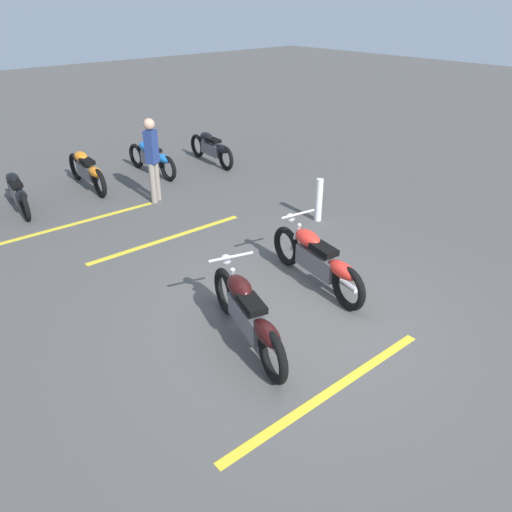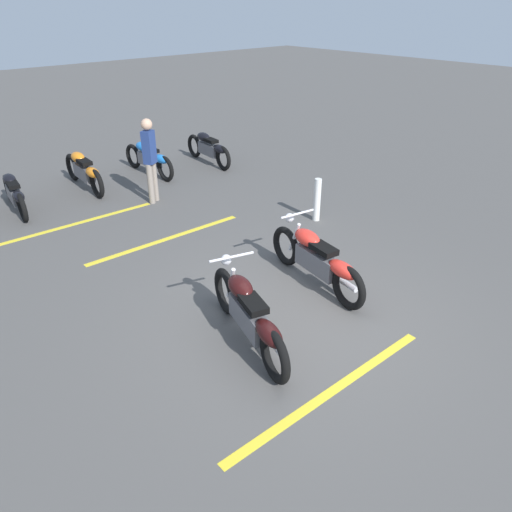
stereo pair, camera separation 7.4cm
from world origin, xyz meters
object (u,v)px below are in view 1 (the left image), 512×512
(bollard_post, at_px, (319,200))
(motorcycle_dark_foreground, at_px, (248,315))
(motorcycle_bright_foreground, at_px, (318,260))
(motorcycle_row_center, at_px, (87,170))
(motorcycle_row_right, at_px, (17,192))
(motorcycle_row_far_left, at_px, (212,148))
(bystander_near_row, at_px, (152,156))
(motorcycle_row_left, at_px, (152,158))

(bollard_post, bearing_deg, motorcycle_dark_foreground, 119.94)
(motorcycle_bright_foreground, bearing_deg, motorcycle_row_center, 16.57)
(motorcycle_row_center, distance_m, motorcycle_row_right, 1.70)
(motorcycle_row_far_left, distance_m, motorcycle_row_center, 3.35)
(motorcycle_dark_foreground, bearing_deg, bystander_near_row, -1.34)
(motorcycle_bright_foreground, bearing_deg, motorcycle_dark_foreground, 112.60)
(motorcycle_bright_foreground, relative_size, motorcycle_row_right, 1.12)
(motorcycle_row_far_left, bearing_deg, bollard_post, 176.84)
(motorcycle_bright_foreground, distance_m, motorcycle_row_left, 6.46)
(motorcycle_row_far_left, height_order, motorcycle_row_center, motorcycle_row_center)
(motorcycle_row_far_left, distance_m, motorcycle_row_left, 1.68)
(motorcycle_row_far_left, relative_size, motorcycle_row_center, 0.96)
(bystander_near_row, bearing_deg, motorcycle_row_left, 121.78)
(bystander_near_row, bearing_deg, motorcycle_row_far_left, 88.73)
(motorcycle_row_left, distance_m, motorcycle_row_right, 3.35)
(motorcycle_row_far_left, xyz_separation_m, motorcycle_row_left, (0.28, 1.66, -0.00))
(motorcycle_dark_foreground, distance_m, bollard_post, 4.20)
(motorcycle_bright_foreground, bearing_deg, motorcycle_row_left, 1.79)
(motorcycle_row_right, relative_size, bystander_near_row, 1.09)
(motorcycle_dark_foreground, height_order, bystander_near_row, bystander_near_row)
(motorcycle_bright_foreground, height_order, motorcycle_dark_foreground, same)
(motorcycle_bright_foreground, xyz_separation_m, bollard_post, (1.70, -1.90, -0.03))
(motorcycle_row_far_left, xyz_separation_m, motorcycle_row_center, (0.38, 3.33, 0.02))
(bystander_near_row, distance_m, bollard_post, 3.66)
(motorcycle_row_left, relative_size, bollard_post, 2.39)
(bystander_near_row, xyz_separation_m, bollard_post, (-3.07, -1.90, -0.58))
(motorcycle_bright_foreground, xyz_separation_m, motorcycle_row_left, (6.40, -0.90, -0.03))
(motorcycle_row_far_left, relative_size, motorcycle_row_right, 1.06)
(motorcycle_row_right, bearing_deg, motorcycle_row_far_left, -83.43)
(motorcycle_dark_foreground, bearing_deg, motorcycle_bright_foreground, -59.99)
(motorcycle_row_center, height_order, bollard_post, bollard_post)
(bollard_post, bearing_deg, motorcycle_row_left, 11.96)
(motorcycle_bright_foreground, bearing_deg, motorcycle_row_right, 31.29)
(motorcycle_bright_foreground, relative_size, motorcycle_dark_foreground, 1.02)
(motorcycle_bright_foreground, bearing_deg, bystander_near_row, 9.88)
(motorcycle_bright_foreground, xyz_separation_m, bystander_near_row, (4.77, 0.01, 0.55))
(motorcycle_bright_foreground, height_order, motorcycle_row_center, motorcycle_bright_foreground)
(motorcycle_bright_foreground, distance_m, motorcycle_row_center, 6.55)
(motorcycle_bright_foreground, xyz_separation_m, motorcycle_dark_foreground, (-0.40, 1.74, 0.00))
(motorcycle_row_far_left, xyz_separation_m, motorcycle_row_right, (0.08, 5.00, -0.03))
(motorcycle_bright_foreground, bearing_deg, motorcycle_row_far_left, -12.88)
(motorcycle_dark_foreground, bearing_deg, motorcycle_row_far_left, -16.20)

